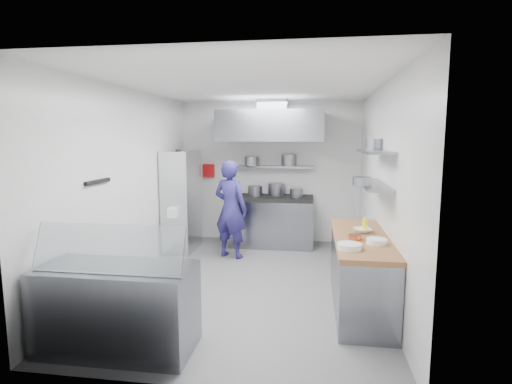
% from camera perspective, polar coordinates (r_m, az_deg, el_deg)
% --- Properties ---
extents(floor, '(5.00, 5.00, 0.00)m').
position_cam_1_polar(floor, '(5.96, -0.86, -12.80)').
color(floor, '#4F4F51').
rests_on(floor, ground).
extents(ceiling, '(5.00, 5.00, 0.00)m').
position_cam_1_polar(ceiling, '(5.62, -0.92, 15.01)').
color(ceiling, silver).
rests_on(ceiling, wall_back).
extents(wall_back, '(3.60, 2.80, 0.02)m').
position_cam_1_polar(wall_back, '(8.08, 1.95, 2.87)').
color(wall_back, white).
rests_on(wall_back, floor).
extents(wall_front, '(3.60, 2.80, 0.02)m').
position_cam_1_polar(wall_front, '(3.21, -8.08, -4.81)').
color(wall_front, white).
rests_on(wall_front, floor).
extents(wall_left, '(2.80, 5.00, 0.02)m').
position_cam_1_polar(wall_left, '(6.17, -17.64, 0.96)').
color(wall_left, white).
rests_on(wall_left, floor).
extents(wall_right, '(2.80, 5.00, 0.02)m').
position_cam_1_polar(wall_right, '(5.62, 17.54, 0.33)').
color(wall_right, white).
rests_on(wall_right, floor).
extents(gas_range, '(1.60, 0.80, 0.90)m').
position_cam_1_polar(gas_range, '(7.82, 2.33, -4.35)').
color(gas_range, gray).
rests_on(gas_range, floor).
extents(cooktop, '(1.57, 0.78, 0.06)m').
position_cam_1_polar(cooktop, '(7.73, 2.34, -0.87)').
color(cooktop, black).
rests_on(cooktop, gas_range).
extents(stock_pot_left, '(0.28, 0.28, 0.20)m').
position_cam_1_polar(stock_pot_left, '(7.79, -0.16, 0.17)').
color(stock_pot_left, slate).
rests_on(stock_pot_left, cooktop).
extents(stock_pot_mid, '(0.33, 0.33, 0.24)m').
position_cam_1_polar(stock_pot_mid, '(7.90, 2.90, 0.42)').
color(stock_pot_mid, slate).
rests_on(stock_pot_mid, cooktop).
extents(stock_pot_right, '(0.25, 0.25, 0.16)m').
position_cam_1_polar(stock_pot_right, '(7.66, 5.79, -0.15)').
color(stock_pot_right, slate).
rests_on(stock_pot_right, cooktop).
extents(over_range_shelf, '(1.60, 0.30, 0.04)m').
position_cam_1_polar(over_range_shelf, '(7.90, 2.55, 3.63)').
color(over_range_shelf, gray).
rests_on(over_range_shelf, wall_back).
extents(shelf_pot_a, '(0.27, 0.27, 0.18)m').
position_cam_1_polar(shelf_pot_a, '(7.90, -0.64, 4.43)').
color(shelf_pot_a, slate).
rests_on(shelf_pot_a, over_range_shelf).
extents(shelf_pot_b, '(0.30, 0.30, 0.22)m').
position_cam_1_polar(shelf_pot_b, '(7.96, 4.72, 4.58)').
color(shelf_pot_b, slate).
rests_on(shelf_pot_b, over_range_shelf).
extents(extractor_hood, '(1.90, 1.15, 0.55)m').
position_cam_1_polar(extractor_hood, '(7.47, 2.26, 9.37)').
color(extractor_hood, gray).
rests_on(extractor_hood, wall_back).
extents(hood_duct, '(0.55, 0.55, 0.24)m').
position_cam_1_polar(hood_duct, '(7.72, 2.46, 12.15)').
color(hood_duct, slate).
rests_on(hood_duct, extractor_hood).
extents(red_firebox, '(0.22, 0.10, 0.26)m').
position_cam_1_polar(red_firebox, '(8.25, -6.76, 3.06)').
color(red_firebox, '#B80E13').
rests_on(red_firebox, wall_back).
extents(chef, '(0.72, 0.59, 1.71)m').
position_cam_1_polar(chef, '(6.97, -3.65, -2.46)').
color(chef, navy).
rests_on(chef, floor).
extents(wire_rack, '(0.50, 0.90, 1.85)m').
position_cam_1_polar(wire_rack, '(7.52, -10.57, -1.27)').
color(wire_rack, silver).
rests_on(wire_rack, floor).
extents(rack_bin_a, '(0.15, 0.18, 0.17)m').
position_cam_1_polar(rack_bin_a, '(7.10, -11.80, -2.88)').
color(rack_bin_a, white).
rests_on(rack_bin_a, wire_rack).
extents(rack_bin_b, '(0.15, 0.19, 0.17)m').
position_cam_1_polar(rack_bin_b, '(7.33, -11.04, 1.43)').
color(rack_bin_b, yellow).
rests_on(rack_bin_b, wire_rack).
extents(rack_jar, '(0.10, 0.10, 0.18)m').
position_cam_1_polar(rack_jar, '(7.18, -11.04, 5.30)').
color(rack_jar, black).
rests_on(rack_jar, wire_rack).
extents(knife_strip, '(0.04, 0.55, 0.05)m').
position_cam_1_polar(knife_strip, '(5.35, -21.66, 1.39)').
color(knife_strip, black).
rests_on(knife_strip, wall_left).
extents(prep_counter_base, '(0.62, 2.00, 0.84)m').
position_cam_1_polar(prep_counter_base, '(5.21, 14.61, -11.20)').
color(prep_counter_base, gray).
rests_on(prep_counter_base, floor).
extents(prep_counter_top, '(0.65, 2.04, 0.06)m').
position_cam_1_polar(prep_counter_top, '(5.09, 14.79, -6.40)').
color(prep_counter_top, '#97633D').
rests_on(prep_counter_top, prep_counter_base).
extents(plate_stack_a, '(0.27, 0.27, 0.06)m').
position_cam_1_polar(plate_stack_a, '(4.46, 13.17, -7.55)').
color(plate_stack_a, white).
rests_on(plate_stack_a, prep_counter_top).
extents(plate_stack_b, '(0.23, 0.23, 0.06)m').
position_cam_1_polar(plate_stack_b, '(4.75, 16.82, -6.76)').
color(plate_stack_b, white).
rests_on(plate_stack_b, prep_counter_top).
extents(copper_pan, '(0.15, 0.15, 0.06)m').
position_cam_1_polar(copper_pan, '(4.87, 13.98, -6.28)').
color(copper_pan, '#CF5E3A').
rests_on(copper_pan, prep_counter_top).
extents(squeeze_bottle, '(0.06, 0.06, 0.18)m').
position_cam_1_polar(squeeze_bottle, '(5.29, 15.30, -4.54)').
color(squeeze_bottle, yellow).
rests_on(squeeze_bottle, prep_counter_top).
extents(mixing_bowl, '(0.28, 0.28, 0.05)m').
position_cam_1_polar(mixing_bowl, '(5.25, 14.96, -5.31)').
color(mixing_bowl, white).
rests_on(mixing_bowl, prep_counter_top).
extents(wall_shelf_lower, '(0.30, 1.30, 0.04)m').
position_cam_1_polar(wall_shelf_lower, '(5.29, 16.39, 1.02)').
color(wall_shelf_lower, gray).
rests_on(wall_shelf_lower, wall_right).
extents(wall_shelf_upper, '(0.30, 1.30, 0.04)m').
position_cam_1_polar(wall_shelf_upper, '(5.26, 16.57, 5.57)').
color(wall_shelf_upper, gray).
rests_on(wall_shelf_upper, wall_right).
extents(shelf_pot_c, '(0.23, 0.23, 0.10)m').
position_cam_1_polar(shelf_pot_c, '(5.00, 14.94, 1.50)').
color(shelf_pot_c, slate).
rests_on(shelf_pot_c, wall_shelf_lower).
extents(shelf_pot_d, '(0.24, 0.24, 0.14)m').
position_cam_1_polar(shelf_pot_d, '(5.75, 16.60, 6.63)').
color(shelf_pot_d, slate).
rests_on(shelf_pot_d, wall_shelf_upper).
extents(display_case, '(1.50, 0.70, 0.85)m').
position_cam_1_polar(display_case, '(4.32, -19.16, -15.41)').
color(display_case, gray).
rests_on(display_case, floor).
extents(display_glass, '(1.47, 0.19, 0.42)m').
position_cam_1_polar(display_glass, '(4.01, -20.37, -7.52)').
color(display_glass, silver).
rests_on(display_glass, display_case).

